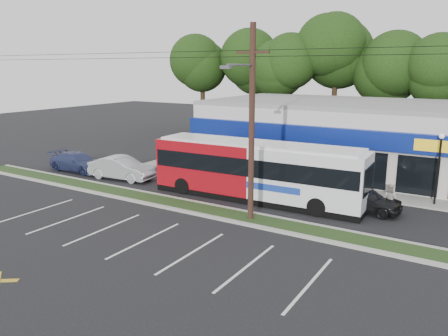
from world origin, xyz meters
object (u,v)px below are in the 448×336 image
car_blue (78,162)px  pedestrian_b (390,199)px  metrobus (257,169)px  car_dark (361,198)px  car_silver (122,168)px  utility_pole (248,118)px  lamp_post (439,161)px  pedestrian_a (295,181)px

car_blue → pedestrian_b: pedestrian_b is taller
metrobus → car_dark: size_ratio=2.99×
car_silver → utility_pole: bearing=-109.7°
utility_pole → car_dark: 8.13m
car_dark → car_silver: 16.66m
lamp_post → pedestrian_a: lamp_post is taller
lamp_post → pedestrian_b: (-2.00, -2.80, -1.83)m
metrobus → pedestrian_b: (7.46, 1.50, -1.03)m
utility_pole → metrobus: utility_pole is taller
car_dark → pedestrian_a: 4.46m
lamp_post → metrobus: (-9.46, -4.30, -0.80)m
lamp_post → metrobus: 10.42m
metrobus → lamp_post: bearing=22.3°
car_dark → pedestrian_b: (1.44, 0.39, 0.09)m
car_dark → metrobus: bearing=104.3°
car_silver → car_blue: 4.70m
lamp_post → metrobus: bearing=-155.6°
utility_pole → pedestrian_a: utility_pole is taller
lamp_post → utility_pole: bearing=-136.1°
metrobus → pedestrian_a: 2.78m
metrobus → car_blue: bearing=-179.7°
car_dark → car_silver: car_silver is taller
utility_pole → pedestrian_a: size_ratio=27.84×
lamp_post → car_silver: bearing=-166.0°
car_blue → pedestrian_a: pedestrian_a is taller
car_dark → pedestrian_a: bearing=82.2°
lamp_post → car_dark: 5.07m
pedestrian_a → pedestrian_b: 5.83m
car_silver → pedestrian_a: size_ratio=2.75×
car_silver → pedestrian_a: (12.19, 2.71, 0.08)m
car_silver → car_blue: (-4.70, 0.05, -0.09)m
car_dark → utility_pole: bearing=138.6°
car_blue → pedestrian_a: 17.10m
utility_pole → car_silver: 13.02m
utility_pole → pedestrian_a: bearing=86.3°
metrobus → car_dark: (6.02, 1.11, -1.12)m
car_silver → pedestrian_a: 12.49m
lamp_post → pedestrian_a: (-7.81, -2.29, -1.77)m
utility_pole → car_blue: utility_pole is taller
pedestrian_a → utility_pole: bearing=68.1°
car_silver → car_blue: bearing=83.4°
utility_pole → car_dark: (4.73, 4.69, -4.66)m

